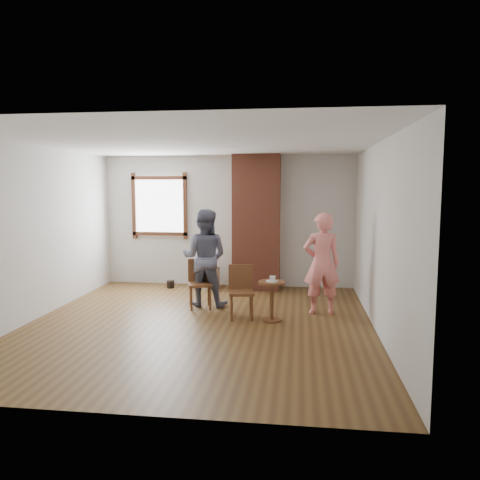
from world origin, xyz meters
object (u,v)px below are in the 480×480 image
Objects in this scene: dining_chair_left at (200,281)px; side_table at (272,294)px; dining_chair_right at (241,288)px; person_pink at (322,263)px; man at (205,258)px; stoneware_crock at (211,277)px.

side_table is (1.23, -0.65, -0.05)m from dining_chair_left.
person_pink is at bearing 7.03° from dining_chair_right.
dining_chair_left is at bearing 72.52° from man.
dining_chair_left reaches higher than side_table.
man reaches higher than dining_chair_right.
dining_chair_left is at bearing 151.98° from side_table.
dining_chair_right is 0.49× the size of man.
stoneware_crock is at bearing 77.83° from dining_chair_left.
person_pink reaches higher than dining_chair_left.
man is 1.94m from person_pink.
dining_chair_right is at bearing 162.93° from side_table.
person_pink is at bearing 35.08° from side_table.
dining_chair_right reaches higher than stoneware_crock.
person_pink is at bearing -37.33° from stoneware_crock.
man is (-0.70, 0.65, 0.36)m from dining_chair_right.
dining_chair_right is 0.50m from side_table.
man is at bearing 145.79° from side_table.
person_pink reaches higher than stoneware_crock.
person_pink reaches higher than dining_chair_right.
dining_chair_right is (0.75, -0.51, 0.00)m from dining_chair_left.
stoneware_crock is at bearing -80.49° from man.
side_table is at bearing -27.26° from dining_chair_right.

